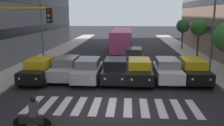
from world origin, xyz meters
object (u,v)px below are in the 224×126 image
street_lamp_right (46,21)px  bus_behind_traffic (122,38)px  car_3 (115,70)px  motorcycle_with_rider (32,117)px  car_6 (40,70)px  traffic_light_gantry (3,40)px  car_4 (88,70)px  street_tree_2 (199,28)px  car_5 (66,68)px  car_1 (167,70)px  street_tree_3 (183,26)px  street_lamp_left (210,17)px  car_row2_0 (133,57)px  car_2 (139,71)px  car_0 (193,70)px

street_lamp_right → bus_behind_traffic: bearing=-132.0°
bus_behind_traffic → street_lamp_right: street_lamp_right is taller
car_3 → motorcycle_with_rider: size_ratio=2.61×
car_6 → traffic_light_gantry: bearing=90.8°
car_4 → street_tree_2: street_tree_2 is taller
car_5 → bus_behind_traffic: bus_behind_traffic is taller
car_1 → car_5: bearing=-0.7°
car_6 → traffic_light_gantry: traffic_light_gantry is taller
car_5 → street_tree_3: street_tree_3 is taller
car_6 → traffic_light_gantry: (-0.07, 5.07, 2.78)m
motorcycle_with_rider → traffic_light_gantry: traffic_light_gantry is taller
bus_behind_traffic → car_6: bearing=68.5°
car_4 → car_5: 1.88m
car_4 → bus_behind_traffic: bus_behind_traffic is taller
motorcycle_with_rider → street_tree_2: bearing=-123.8°
car_5 → street_tree_2: (-12.43, -8.99, 2.64)m
car_5 → street_tree_2: bearing=-144.1°
car_5 → street_lamp_left: size_ratio=0.57×
car_4 → car_row2_0: 6.97m
car_row2_0 → car_1: bearing=113.6°
car_1 → street_tree_2: bearing=-117.1°
car_3 → street_tree_3: 19.35m
car_3 → bus_behind_traffic: bearing=-90.0°
street_lamp_left → car_6: bearing=13.9°
car_2 → car_row2_0: (0.34, -6.00, 0.00)m
car_5 → car_row2_0: (-5.32, -5.53, 0.00)m
car_5 → car_1: bearing=179.3°
car_0 → street_tree_3: 17.30m
car_0 → motorcycle_with_rider: bearing=43.1°
car_row2_0 → motorcycle_with_rider: size_ratio=2.61×
car_1 → motorcycle_with_rider: (7.05, 8.39, -0.24)m
street_lamp_right → car_1: bearing=152.8°
motorcycle_with_rider → street_lamp_right: (4.09, -14.11, 3.65)m
car_0 → street_tree_2: (-2.76, -9.10, 2.64)m
car_2 → street_lamp_right: street_lamp_right is taller
bus_behind_traffic → street_lamp_left: bearing=123.9°
car_1 → street_tree_2: size_ratio=1.03×
car_1 → bus_behind_traffic: 14.35m
car_3 → street_tree_3: size_ratio=1.07×
car_2 → motorcycle_with_rider: (4.93, 8.01, -0.24)m
car_1 → street_tree_3: (-4.62, -16.89, 2.45)m
street_lamp_left → traffic_light_gantry: bearing=32.4°
street_lamp_left → street_tree_2: street_lamp_left is taller
car_5 → street_tree_3: 21.02m
traffic_light_gantry → car_row2_0: bearing=-121.9°
car_2 → car_3: bearing=-2.1°
car_0 → car_1: 1.89m
car_5 → street_lamp_right: size_ratio=0.66×
motorcycle_with_rider → street_lamp_right: 15.13m
car_5 → traffic_light_gantry: traffic_light_gantry is taller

